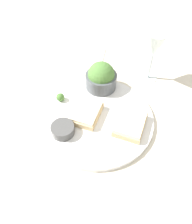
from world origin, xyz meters
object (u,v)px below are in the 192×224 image
Objects in this scene: wine_glass at (155,46)px; fork at (101,62)px; cheese_toast_near at (86,113)px; cheese_toast_far at (130,124)px; sauce_ramekin at (63,129)px; salad_bowl at (101,78)px.

wine_glass is 0.22m from fork.
cheese_toast_far is at bearing -116.76° from cheese_toast_near.
fork is (0.30, -0.16, -0.03)m from sauce_ramekin.
sauce_ramekin is 0.08m from cheese_toast_near.
salad_bowl is at bearing -28.44° from cheese_toast_near.
salad_bowl is 0.19m from wine_glass.
wine_glass is at bearing -78.80° from salad_bowl.
fork is at bearing -18.85° from cheese_toast_near.
sauce_ramekin is 0.36× the size of wine_glass.
cheese_toast_near is 0.70× the size of wine_glass.
wine_glass reaches higher than salad_bowl.
cheese_toast_near and cheese_toast_far have the same top height.
cheese_toast_far is at bearing -175.20° from fork.
wine_glass is 0.92× the size of fork.
cheese_toast_far is 0.31m from fork.
sauce_ramekin reaches higher than fork.
cheese_toast_near is 0.65× the size of fork.
cheese_toast_far is (-0.17, -0.05, -0.02)m from salad_bowl.
wine_glass is at bearing -126.49° from fork.
cheese_toast_far is at bearing -92.73° from sauce_ramekin.
wine_glass is (0.20, -0.30, 0.10)m from sauce_ramekin.
fork is at bearing -10.07° from salad_bowl.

